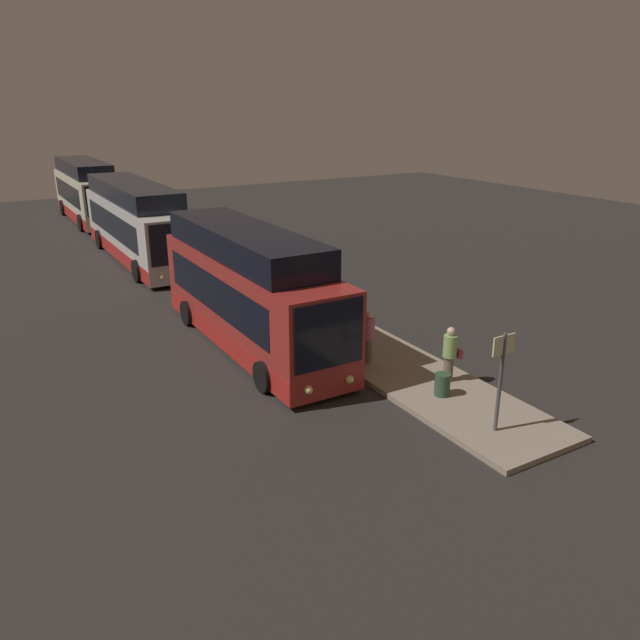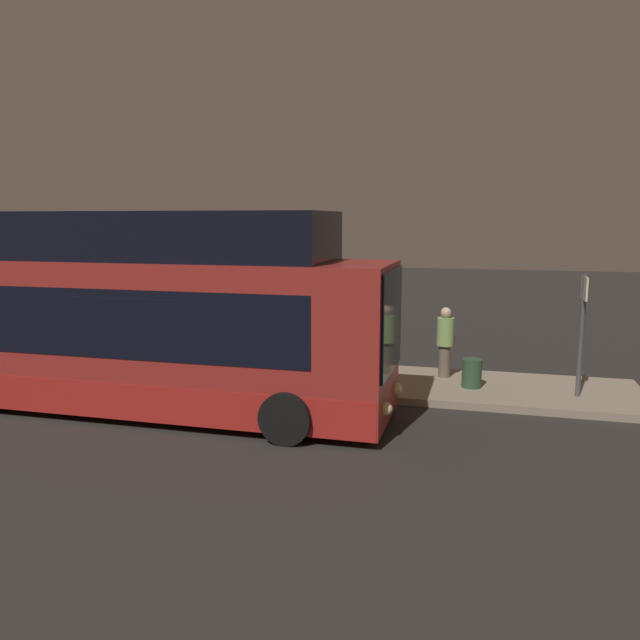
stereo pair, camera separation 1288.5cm
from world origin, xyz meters
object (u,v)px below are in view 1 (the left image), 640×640
at_px(bus_third, 87,194).
at_px(passenger_waiting, 368,335).
at_px(passenger_with_bags, 313,311).
at_px(trash_bin, 442,385).
at_px(bus_lead, 250,295).
at_px(passenger_boarding, 450,352).
at_px(bus_second, 137,226).
at_px(suitcase, 320,330).
at_px(sign_post, 501,370).

bearing_deg(bus_third, passenger_waiting, 4.42).
relative_size(passenger_with_bags, trash_bin, 2.43).
height_order(bus_lead, passenger_boarding, bus_lead).
bearing_deg(passenger_boarding, bus_second, -158.43).
bearing_deg(passenger_with_bags, bus_lead, 177.57).
height_order(bus_second, passenger_with_bags, bus_second).
height_order(passenger_waiting, passenger_with_bags, passenger_waiting).
bearing_deg(bus_third, suitcase, 4.33).
xyz_separation_m(bus_lead, passenger_with_bags, (0.53, 2.17, -0.82)).
relative_size(sign_post, trash_bin, 4.05).
height_order(passenger_boarding, sign_post, sign_post).
relative_size(bus_lead, passenger_with_bags, 6.58).
height_order(bus_third, passenger_with_bags, bus_third).
relative_size(passenger_boarding, suitcase, 1.92).
relative_size(passenger_boarding, passenger_waiting, 0.97).
relative_size(bus_third, trash_bin, 16.62).
bearing_deg(passenger_with_bags, passenger_boarding, -62.91).
bearing_deg(sign_post, passenger_boarding, 161.31).
height_order(passenger_waiting, trash_bin, passenger_waiting).
xyz_separation_m(bus_third, passenger_with_bags, (27.92, 2.17, -0.84)).
height_order(suitcase, trash_bin, suitcase).
bearing_deg(suitcase, trash_bin, 7.47).
relative_size(bus_lead, bus_third, 0.96).
bearing_deg(passenger_boarding, trash_bin, -39.99).
height_order(bus_third, suitcase, bus_third).
xyz_separation_m(suitcase, trash_bin, (5.60, 0.73, 0.00)).
height_order(passenger_waiting, suitcase, passenger_waiting).
relative_size(passenger_waiting, suitcase, 1.98).
bearing_deg(bus_lead, suitcase, 64.07).
bearing_deg(passenger_waiting, passenger_with_bags, 44.28).
height_order(bus_second, passenger_boarding, bus_second).
bearing_deg(passenger_waiting, suitcase, 45.51).
xyz_separation_m(bus_lead, sign_post, (8.87, 2.73, 0.01)).
bearing_deg(passenger_waiting, bus_third, 44.57).
xyz_separation_m(bus_third, passenger_boarding, (33.37, 3.71, -0.78)).
distance_m(bus_third, suitcase, 28.55).
bearing_deg(sign_post, passenger_waiting, -176.34).
distance_m(bus_third, trash_bin, 34.18).
distance_m(bus_second, passenger_boarding, 20.61).
xyz_separation_m(passenger_with_bags, suitcase, (0.51, -0.02, -0.52)).
xyz_separation_m(passenger_boarding, sign_post, (2.88, -0.97, 0.76)).
bearing_deg(passenger_waiting, trash_bin, -130.60).
relative_size(bus_lead, suitcase, 11.79).
bearing_deg(trash_bin, bus_second, -172.14).
height_order(passenger_waiting, sign_post, sign_post).
height_order(bus_lead, trash_bin, bus_lead).
bearing_deg(trash_bin, passenger_with_bags, -173.32).
bearing_deg(bus_second, trash_bin, 7.86).
bearing_deg(suitcase, sign_post, 4.22).
bearing_deg(passenger_waiting, passenger_boarding, -110.84).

